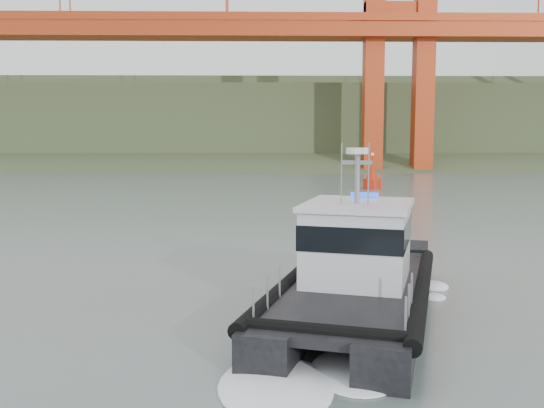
# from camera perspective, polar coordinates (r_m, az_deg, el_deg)

# --- Properties ---
(ground) EXTENTS (400.00, 400.00, 0.00)m
(ground) POSITION_cam_1_polar(r_m,az_deg,el_deg) (22.86, -0.91, -8.83)
(ground) COLOR #546460
(ground) RESTS_ON ground
(headlands) EXTENTS (500.00, 105.36, 27.12)m
(headlands) POSITION_cam_1_polar(r_m,az_deg,el_deg) (147.53, -1.20, 6.99)
(headlands) COLOR #384929
(headlands) RESTS_ON ground
(patrol_boat) EXTENTS (7.73, 12.76, 5.83)m
(patrol_boat) POSITION_cam_1_polar(r_m,az_deg,el_deg) (20.60, 7.87, -6.42)
(patrol_boat) COLOR black
(patrol_boat) RESTS_ON ground
(nav_buoy) EXTENTS (2.04, 2.04, 4.24)m
(nav_buoy) POSITION_cam_1_polar(r_m,az_deg,el_deg) (68.00, 9.40, 2.34)
(nav_buoy) COLOR #B5220C
(nav_buoy) RESTS_ON ground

